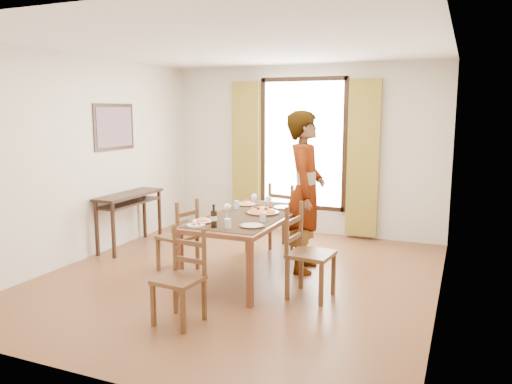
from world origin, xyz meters
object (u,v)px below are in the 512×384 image
at_px(console_table, 129,201).
at_px(man, 305,192).
at_px(pasta_platter, 263,210).
at_px(dining_table, 249,220).

relative_size(console_table, man, 0.61).
bearing_deg(console_table, pasta_platter, -9.45).
height_order(dining_table, pasta_platter, pasta_platter).
distance_m(dining_table, man, 0.79).
distance_m(man, pasta_platter, 0.58).
bearing_deg(man, console_table, 79.58).
relative_size(man, pasta_platter, 4.96).
bearing_deg(man, dining_table, 121.50).
bearing_deg(console_table, man, -0.25).
bearing_deg(man, pasta_platter, 120.64).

